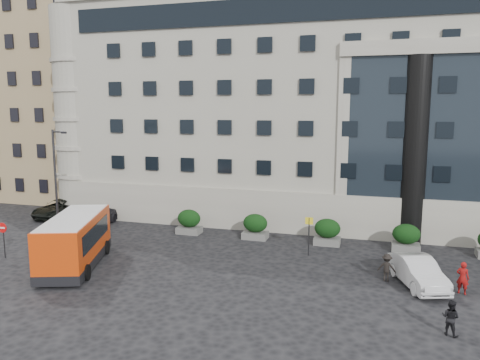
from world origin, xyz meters
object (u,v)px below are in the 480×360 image
object	(u,v)px
hedge_a	(189,221)
bus_stop_sign	(309,229)
pedestrian_a	(463,278)
hedge_d	(406,237)
parked_car_d	(60,208)
parked_car_c	(96,218)
hedge_c	(327,232)
white_taxi	(418,272)
minibus	(75,239)
pedestrian_b	(451,318)
parked_car_b	(72,230)
hedge_b	(255,226)
street_lamp	(56,182)
no_entry_sign	(3,233)
pedestrian_c	(387,268)
red_truck	(112,189)

from	to	relation	value
hedge_a	bus_stop_sign	bearing A→B (deg)	-16.42
hedge_a	pedestrian_a	world-z (taller)	hedge_a
hedge_d	hedge_a	bearing A→B (deg)	180.00
bus_stop_sign	hedge_d	bearing A→B (deg)	24.66
parked_car_d	parked_car_c	bearing A→B (deg)	-18.73
hedge_c	white_taxi	world-z (taller)	hedge_c
hedge_d	bus_stop_sign	size ratio (longest dim) A/B	0.73
hedge_d	minibus	bearing A→B (deg)	-155.15
pedestrian_b	parked_car_b	bearing A→B (deg)	11.58
hedge_b	street_lamp	xyz separation A→B (m)	(-13.14, -4.80, 3.44)
minibus	pedestrian_a	xyz separation A→B (m)	(21.64, 2.06, -0.84)
parked_car_d	pedestrian_a	world-z (taller)	pedestrian_a
street_lamp	minibus	size ratio (longest dim) A/B	1.02
hedge_b	no_entry_sign	bearing A→B (deg)	-148.10
parked_car_b	parked_car_d	world-z (taller)	parked_car_d
hedge_b	white_taxi	bearing A→B (deg)	-30.72
pedestrian_c	no_entry_sign	bearing A→B (deg)	16.05
hedge_d	pedestrian_b	size ratio (longest dim) A/B	1.20
hedge_b	hedge_c	size ratio (longest dim) A/B	1.00
white_taxi	pedestrian_c	xyz separation A→B (m)	(-1.59, 0.24, -0.01)
red_truck	pedestrian_c	distance (m)	29.69
hedge_b	hedge_d	size ratio (longest dim) A/B	1.00
hedge_d	pedestrian_b	bearing A→B (deg)	-84.34
hedge_c	white_taxi	size ratio (longest dim) A/B	0.39
bus_stop_sign	hedge_c	bearing A→B (deg)	72.18
red_truck	pedestrian_a	world-z (taller)	red_truck
hedge_c	parked_car_d	world-z (taller)	hedge_c
hedge_b	pedestrian_b	xyz separation A→B (m)	(11.57, -11.82, -0.16)
bus_stop_sign	red_truck	bearing A→B (deg)	152.59
no_entry_sign	pedestrian_b	world-z (taller)	no_entry_sign
bus_stop_sign	white_taxi	size ratio (longest dim) A/B	0.53
street_lamp	no_entry_sign	distance (m)	4.98
parked_car_b	pedestrian_b	xyz separation A→B (m)	(24.27, -7.79, 0.06)
street_lamp	minibus	bearing A→B (deg)	-43.76
hedge_a	hedge_b	world-z (taller)	same
street_lamp	no_entry_sign	bearing A→B (deg)	-104.72
parked_car_d	pedestrian_c	distance (m)	28.43
parked_car_c	pedestrian_c	size ratio (longest dim) A/B	3.08
hedge_b	red_truck	size ratio (longest dim) A/B	0.32
no_entry_sign	hedge_d	bearing A→B (deg)	19.76
red_truck	white_taxi	distance (m)	31.21
hedge_d	white_taxi	bearing A→B (deg)	-87.54
no_entry_sign	white_taxi	xyz separation A→B (m)	(24.87, 2.50, -0.87)
parked_car_d	pedestrian_b	xyz separation A→B (m)	(29.77, -13.72, 0.02)
red_truck	parked_car_b	xyz separation A→B (m)	(4.23, -12.23, -0.77)
red_truck	parked_car_c	distance (m)	9.07
hedge_d	parked_car_d	size ratio (longest dim) A/B	0.34
red_truck	pedestrian_c	world-z (taller)	red_truck
parked_car_d	parked_car_b	bearing A→B (deg)	-44.00
bus_stop_sign	minibus	bearing A→B (deg)	-155.06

